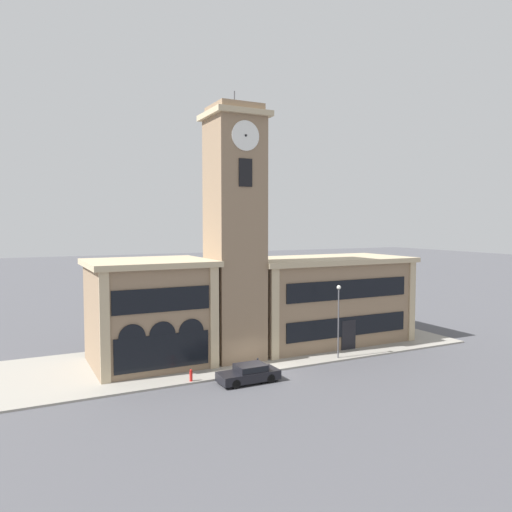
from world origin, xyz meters
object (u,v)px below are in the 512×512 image
street_lamp (339,311)px  fire_hydrant (191,375)px  parked_car_near (249,373)px  bollard (258,365)px

street_lamp → fire_hydrant: bearing=-178.6°
parked_car_near → street_lamp: size_ratio=0.72×
street_lamp → bollard: (-7.83, -0.40, -3.50)m
street_lamp → fire_hydrant: street_lamp is taller
parked_car_near → street_lamp: 10.19m
bollard → fire_hydrant: bollard is taller
parked_car_near → bollard: (1.53, 1.64, -0.02)m
bollard → fire_hydrant: bearing=179.2°
street_lamp → bollard: size_ratio=5.82×
bollard → fire_hydrant: (-5.36, 0.08, -0.10)m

